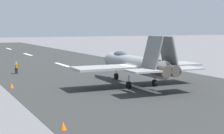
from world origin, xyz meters
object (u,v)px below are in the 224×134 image
at_px(crew_person, 16,68).
at_px(marker_cone_near, 63,126).
at_px(marker_cone_mid, 12,86).
at_px(fighter_jet, 134,64).

height_order(crew_person, marker_cone_near, crew_person).
bearing_deg(crew_person, marker_cone_mid, 166.26).
relative_size(marker_cone_near, marker_cone_mid, 1.00).
xyz_separation_m(fighter_jet, marker_cone_near, (-12.88, 12.70, -2.14)).
relative_size(fighter_jet, marker_cone_near, 30.14).
bearing_deg(crew_person, fighter_jet, -147.40).
bearing_deg(marker_cone_near, marker_cone_mid, 0.00).
bearing_deg(fighter_jet, marker_cone_near, 135.41).
xyz_separation_m(fighter_jet, crew_person, (15.51, 9.92, -1.55)).
distance_m(fighter_jet, marker_cone_mid, 13.52).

